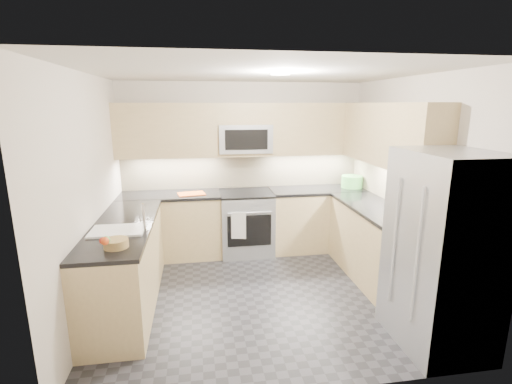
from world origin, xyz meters
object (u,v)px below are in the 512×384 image
at_px(gas_range, 246,223).
at_px(fruit_basket, 116,243).
at_px(refrigerator, 443,252).
at_px(utensil_bowl, 352,182).
at_px(cutting_board, 191,194).
at_px(microwave, 245,138).

xyz_separation_m(gas_range, fruit_basket, (-1.42, -1.97, 0.52)).
relative_size(refrigerator, utensil_bowl, 5.70).
bearing_deg(gas_range, utensil_bowl, 0.77).
relative_size(cutting_board, fruit_basket, 1.73).
distance_m(refrigerator, utensil_bowl, 2.46).
height_order(refrigerator, fruit_basket, refrigerator).
relative_size(gas_range, utensil_bowl, 2.88).
xyz_separation_m(refrigerator, utensil_bowl, (0.18, 2.45, 0.13)).
relative_size(gas_range, cutting_board, 2.46).
bearing_deg(fruit_basket, cutting_board, 71.73).
height_order(refrigerator, utensil_bowl, refrigerator).
height_order(gas_range, fruit_basket, fruit_basket).
bearing_deg(utensil_bowl, fruit_basket, -146.92).
xyz_separation_m(gas_range, refrigerator, (1.45, -2.43, 0.45)).
bearing_deg(utensil_bowl, gas_range, -179.23).
xyz_separation_m(gas_range, utensil_bowl, (1.63, 0.02, 0.58)).
xyz_separation_m(cutting_board, fruit_basket, (-0.64, -1.93, 0.03)).
xyz_separation_m(microwave, utensil_bowl, (1.63, -0.10, -0.67)).
height_order(gas_range, microwave, microwave).
xyz_separation_m(utensil_bowl, cutting_board, (-2.42, -0.06, -0.08)).
bearing_deg(refrigerator, microwave, 119.62).
distance_m(utensil_bowl, fruit_basket, 3.65).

